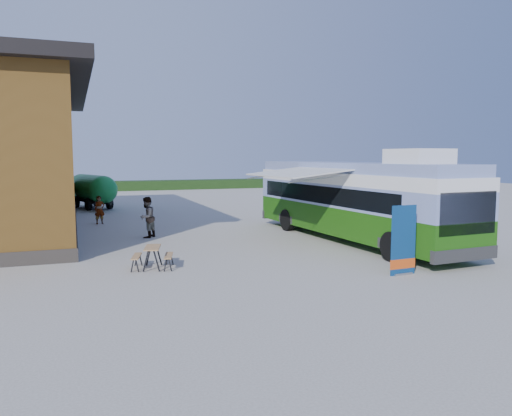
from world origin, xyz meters
name	(u,v)px	position (x,y,z in m)	size (l,w,h in m)	color
ground	(250,250)	(0.00, 0.00, 0.00)	(100.00, 100.00, 0.00)	#BCB7AD
hedge	(206,184)	(8.00, 38.00, 0.50)	(40.00, 3.00, 1.00)	#264419
bus	(353,198)	(5.05, 0.57, 1.92)	(3.60, 13.21, 4.01)	#2C7213
awning	(301,176)	(2.61, 0.78, 2.91)	(3.24, 4.88, 0.55)	white
banner	(403,247)	(3.19, -5.56, 0.91)	(0.97, 0.22, 2.22)	navy
picnic_table	(153,252)	(-4.12, -1.94, 0.55)	(1.53, 1.43, 0.74)	tan
person_a	(100,210)	(-5.22, 10.23, 0.78)	(0.57, 0.37, 1.56)	#999999
person_b	(147,217)	(-3.41, 4.59, 0.94)	(0.92, 0.72, 1.89)	#999999
slurry_tanker	(92,189)	(-5.29, 19.16, 1.39)	(3.25, 6.30, 2.42)	#1A8F39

